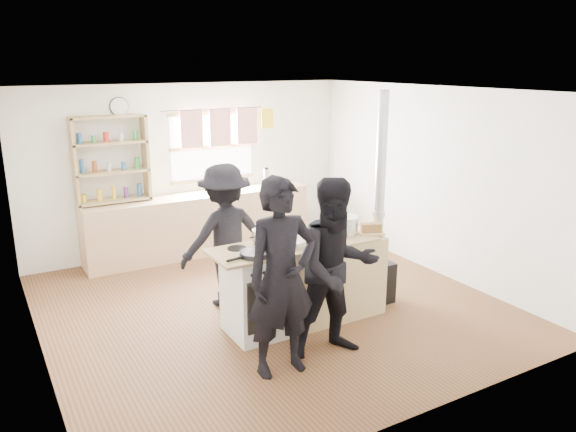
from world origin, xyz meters
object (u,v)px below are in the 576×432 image
object	(u,v)px
stockpot_counter	(344,225)
bread_board	(371,229)
person_far	(225,236)
person_near_right	(337,269)
person_near_left	(282,278)
flue_heater	(377,250)
thermos	(266,178)
roast_tray	(299,241)
cooking_island	(305,281)
stockpot_stove	(264,238)
skillet_greens	(255,254)

from	to	relation	value
stockpot_counter	bread_board	size ratio (longest dim) A/B	0.96
person_far	person_near_right	bearing A→B (deg)	102.36
bread_board	person_near_left	distance (m)	1.65
flue_heater	person_near_right	size ratio (longest dim) A/B	1.41
thermos	bread_board	size ratio (longest dim) A/B	0.83
bread_board	flue_heater	bearing A→B (deg)	34.40
roast_tray	stockpot_counter	distance (m)	0.62
cooking_island	roast_tray	size ratio (longest dim) A/B	4.49
person_near_left	person_near_right	bearing A→B (deg)	4.98
bread_board	stockpot_stove	bearing A→B (deg)	170.55
cooking_island	person_near_right	distance (m)	0.87
bread_board	flue_heater	world-z (taller)	flue_heater
bread_board	person_near_left	size ratio (longest dim) A/B	0.18
person_near_left	person_near_right	distance (m)	0.62
stockpot_counter	roast_tray	bearing A→B (deg)	-174.96
cooking_island	person_near_right	bearing A→B (deg)	-98.59
stockpot_stove	flue_heater	world-z (taller)	flue_heater
stockpot_stove	stockpot_counter	world-z (taller)	stockpot_counter
roast_tray	stockpot_stove	bearing A→B (deg)	158.16
thermos	stockpot_counter	distance (m)	2.81
stockpot_stove	person_far	world-z (taller)	person_far
thermos	stockpot_stove	xyz separation A→B (m)	(-1.44, -2.69, -0.02)
skillet_greens	person_far	world-z (taller)	person_far
thermos	flue_heater	bearing A→B (deg)	-89.22
stockpot_stove	bread_board	size ratio (longest dim) A/B	0.76
stockpot_stove	person_near_left	distance (m)	0.91
skillet_greens	person_far	size ratio (longest dim) A/B	0.21
stockpot_counter	person_far	world-z (taller)	person_far
cooking_island	bread_board	xyz separation A→B (m)	(0.79, -0.13, 0.51)
roast_tray	stockpot_stove	xyz separation A→B (m)	(-0.34, 0.14, 0.05)
flue_heater	person_far	xyz separation A→B (m)	(-1.58, 0.83, 0.19)
thermos	person_near_left	world-z (taller)	person_near_left
person_near_left	stockpot_counter	bearing A→B (deg)	34.65
flue_heater	stockpot_counter	bearing A→B (deg)	-175.89
person_far	roast_tray	bearing A→B (deg)	112.66
stockpot_stove	bread_board	world-z (taller)	stockpot_stove
bread_board	person_near_right	bearing A→B (deg)	-145.15
stockpot_counter	thermos	bearing A→B (deg)	80.13
skillet_greens	flue_heater	size ratio (longest dim) A/B	0.14
skillet_greens	person_near_right	distance (m)	0.83
thermos	person_far	distance (m)	2.46
stockpot_counter	stockpot_stove	bearing A→B (deg)	175.07
roast_tray	person_near_right	xyz separation A→B (m)	(0.00, -0.70, -0.09)
bread_board	person_near_right	xyz separation A→B (m)	(-0.90, -0.63, -0.09)
roast_tray	bread_board	world-z (taller)	bread_board
flue_heater	person_near_left	size ratio (longest dim) A/B	1.35
person_far	bread_board	bearing A→B (deg)	140.50
person_near_left	cooking_island	bearing A→B (deg)	49.21
skillet_greens	roast_tray	size ratio (longest dim) A/B	0.80
bread_board	person_far	world-z (taller)	person_far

